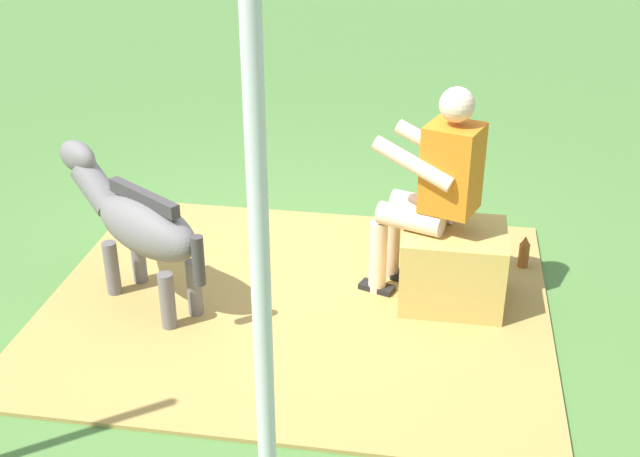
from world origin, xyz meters
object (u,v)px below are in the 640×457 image
at_px(hay_bale, 452,267).
at_px(person_seated, 432,185).
at_px(soda_bottle, 524,253).
at_px(tent_pole_left, 263,342).
at_px(pony_standing, 138,222).

xyz_separation_m(hay_bale, person_seated, (0.16, -0.04, 0.52)).
xyz_separation_m(person_seated, soda_bottle, (-0.63, -0.46, -0.65)).
bearing_deg(tent_pole_left, hay_bale, -104.17).
xyz_separation_m(pony_standing, tent_pole_left, (-1.27, 2.11, 0.73)).
bearing_deg(pony_standing, soda_bottle, -161.59).
height_order(pony_standing, soda_bottle, pony_standing).
height_order(person_seated, soda_bottle, person_seated).
xyz_separation_m(person_seated, pony_standing, (1.72, 0.32, -0.22)).
bearing_deg(pony_standing, tent_pole_left, 121.01).
bearing_deg(person_seated, pony_standing, 10.62).
relative_size(person_seated, pony_standing, 1.17).
height_order(hay_bale, tent_pole_left, tent_pole_left).
bearing_deg(soda_bottle, person_seated, 36.07).
bearing_deg(pony_standing, person_seated, -169.38).
relative_size(person_seated, soda_bottle, 5.54).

